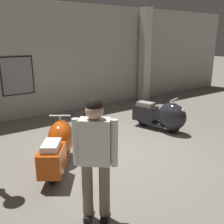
{
  "coord_description": "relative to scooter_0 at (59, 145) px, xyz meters",
  "views": [
    {
      "loc": [
        -3.13,
        -4.2,
        2.51
      ],
      "look_at": [
        0.19,
        0.58,
        0.8
      ],
      "focal_mm": 40.68,
      "sensor_mm": 36.0,
      "label": 1
    }
  ],
  "objects": [
    {
      "name": "visitor_0",
      "position": [
        -0.22,
        -1.8,
        0.58
      ],
      "size": [
        0.49,
        0.45,
        1.79
      ],
      "rotation": [
        0.0,
        0.0,
        0.88
      ],
      "color": "black",
      "rests_on": "ground"
    },
    {
      "name": "scooter_1",
      "position": [
        3.19,
        0.22,
        -0.01
      ],
      "size": [
        0.86,
        1.63,
        0.96
      ],
      "rotation": [
        0.0,
        0.0,
        -1.29
      ],
      "color": "black",
      "rests_on": "ground"
    },
    {
      "name": "ground_plane",
      "position": [
        1.33,
        -0.26,
        -0.45
      ],
      "size": [
        60.0,
        60.0,
        0.0
      ],
      "primitive_type": "plane",
      "color": "slate"
    },
    {
      "name": "scooter_0",
      "position": [
        0.0,
        0.0,
        0.0
      ],
      "size": [
        1.29,
        1.6,
        0.99
      ],
      "rotation": [
        0.0,
        0.0,
        0.97
      ],
      "color": "black",
      "rests_on": "ground"
    },
    {
      "name": "showroom_back_wall",
      "position": [
        1.47,
        3.68,
        1.37
      ],
      "size": [
        18.0,
        0.63,
        3.64
      ],
      "color": "#ADA89E",
      "rests_on": "ground"
    }
  ]
}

